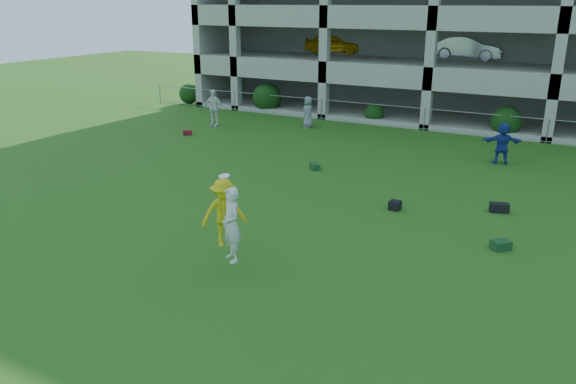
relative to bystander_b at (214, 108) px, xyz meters
The scene contains 13 objects.
ground 17.93m from the bystander_b, 54.46° to the right, with size 100.00×100.00×0.00m, color #235114.
bystander_b is the anchor object (origin of this frame).
bystander_c 5.15m from the bystander_b, 25.16° to the left, with size 0.82×0.53×1.67m, color gray.
bystander_d 15.02m from the bystander_b, ahead, with size 1.64×0.52×1.77m, color navy.
bag_green_c 18.98m from the bystander_b, 30.02° to the right, with size 0.50×0.35×0.26m, color #163C1F.
crate_d 15.09m from the bystander_b, 31.43° to the right, with size 0.35×0.35×0.30m, color black.
bag_black_e 17.19m from the bystander_b, 22.10° to the right, with size 0.60×0.30×0.30m, color black.
bag_red_f 2.59m from the bystander_b, 88.59° to the right, with size 0.45×0.28×0.24m, color #5C0F21.
bag_green_g 9.87m from the bystander_b, 30.08° to the right, with size 0.50×0.30×0.25m, color #153B18.
frisbee_contest 17.40m from the bystander_b, 53.37° to the right, with size 1.65×1.57×2.11m.
parking_garage 17.48m from the bystander_b, 51.65° to the left, with size 30.00×14.00×12.00m.
fence 11.32m from the bystander_b, 23.08° to the left, with size 36.06×0.06×1.20m.
shrub_row 15.86m from the bystander_b, 18.90° to the left, with size 34.38×2.52×3.50m.
Camera 1 is at (7.58, -10.19, 6.52)m, focal length 35.00 mm.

